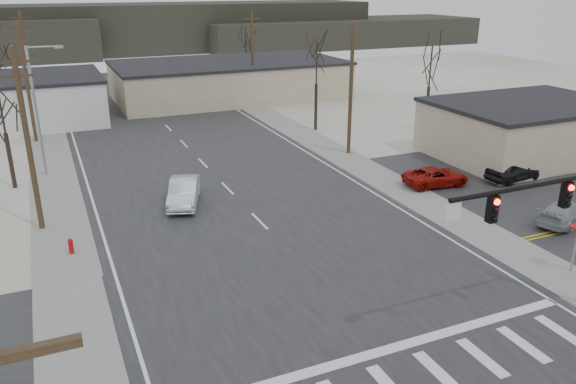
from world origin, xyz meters
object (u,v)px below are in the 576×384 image
(sedan_crossing, at_px, (184,192))
(fire_hydrant, at_px, (71,246))
(car_far_a, at_px, (148,91))
(car_far_b, at_px, (64,80))
(car_parked_dark_a, at_px, (514,170))
(car_parked_red, at_px, (436,177))
(car_parked_silver, at_px, (565,212))

(sedan_crossing, bearing_deg, fire_hydrant, -128.15)
(car_far_a, bearing_deg, car_far_b, -65.58)
(fire_hydrant, distance_m, car_far_a, 41.65)
(fire_hydrant, height_order, car_parked_dark_a, car_parked_dark_a)
(fire_hydrant, distance_m, car_parked_red, 23.31)
(sedan_crossing, bearing_deg, car_parked_dark_a, 6.94)
(sedan_crossing, bearing_deg, car_far_b, 114.10)
(car_parked_dark_a, bearing_deg, fire_hydrant, 82.97)
(sedan_crossing, relative_size, car_parked_dark_a, 1.09)
(car_far_b, distance_m, car_parked_red, 56.55)
(fire_hydrant, relative_size, car_parked_red, 0.19)
(car_parked_silver, bearing_deg, car_far_a, -0.89)
(fire_hydrant, xyz_separation_m, car_parked_silver, (26.10, -7.20, 0.23))
(car_parked_red, bearing_deg, car_parked_silver, -155.39)
(car_parked_red, height_order, car_parked_dark_a, car_parked_dark_a)
(fire_hydrant, relative_size, car_parked_silver, 0.20)
(car_far_a, xyz_separation_m, car_parked_red, (11.97, -39.17, -0.16))
(sedan_crossing, relative_size, car_parked_red, 1.06)
(fire_hydrant, xyz_separation_m, car_far_b, (2.70, 53.57, 0.22))
(car_far_a, bearing_deg, car_parked_red, 98.81)
(car_parked_red, xyz_separation_m, car_parked_dark_a, (5.60, -1.27, 0.12))
(car_far_b, bearing_deg, car_parked_red, -50.19)
(car_parked_dark_a, bearing_deg, car_parked_silver, 151.41)
(fire_hydrant, distance_m, car_parked_silver, 27.07)
(car_far_b, bearing_deg, car_far_a, -38.95)
(car_far_b, relative_size, car_parked_red, 0.82)
(car_far_b, xyz_separation_m, car_parked_silver, (23.40, -60.76, 0.01))
(car_parked_dark_a, relative_size, car_parked_silver, 0.98)
(car_far_a, bearing_deg, sedan_crossing, 74.74)
(fire_hydrant, bearing_deg, car_far_b, 87.11)
(car_parked_silver, bearing_deg, car_far_b, 2.82)
(fire_hydrant, height_order, car_far_a, car_far_a)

